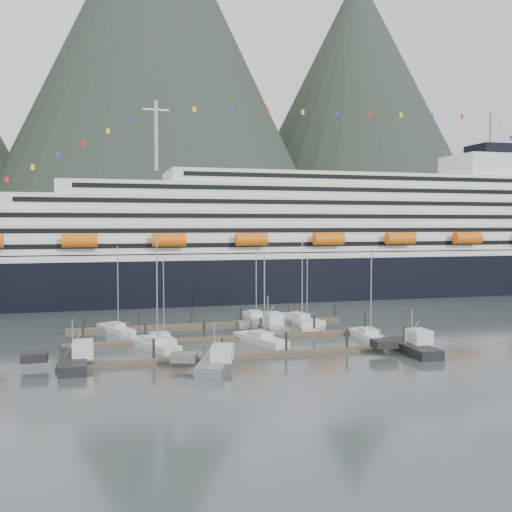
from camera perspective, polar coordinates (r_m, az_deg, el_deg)
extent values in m
plane|color=#455151|center=(91.23, 0.54, -8.19)|extent=(1600.00, 1600.00, 0.00)
cone|color=black|center=(669.31, -9.64, 16.99)|extent=(400.00, 400.00, 420.00)
cone|color=black|center=(789.07, 9.58, 12.98)|extent=(360.00, 360.00, 360.00)
cube|color=black|center=(150.12, 4.04, -2.24)|extent=(210.00, 28.00, 12.00)
cube|color=silver|center=(149.67, 4.05, 0.24)|extent=(205.80, 27.44, 1.50)
cube|color=silver|center=(151.28, 5.85, 1.24)|extent=(185.00, 26.00, 3.20)
cube|color=black|center=(139.18, 7.77, 1.15)|extent=(175.75, 0.20, 1.00)
cube|color=silver|center=(151.95, 6.56, 2.45)|extent=(180.00, 25.00, 3.20)
cube|color=black|center=(140.37, 8.46, 2.46)|extent=(171.00, 0.20, 1.00)
cube|color=silver|center=(152.71, 7.26, 3.65)|extent=(172.00, 24.00, 3.20)
cube|color=black|center=(141.65, 9.13, 3.76)|extent=(163.40, 0.20, 1.00)
cube|color=silver|center=(153.55, 7.96, 4.84)|extent=(160.00, 23.00, 3.20)
cube|color=black|center=(143.01, 9.79, 5.02)|extent=(152.00, 0.20, 1.00)
cube|color=silver|center=(154.48, 8.66, 5.97)|extent=(140.00, 22.00, 3.00)
cube|color=black|center=(144.46, 10.44, 6.23)|extent=(133.00, 0.20, 1.00)
cube|color=silver|center=(155.48, 9.35, 7.05)|extent=(95.00, 20.00, 3.00)
cube|color=black|center=(146.43, 10.99, 7.35)|extent=(90.25, 0.20, 1.00)
cube|color=silver|center=(176.17, 21.40, 7.88)|extent=(22.00, 16.00, 6.00)
cube|color=black|center=(176.62, 21.42, 9.33)|extent=(10.00, 10.00, 3.00)
cylinder|color=gray|center=(143.35, -9.50, 11.22)|extent=(1.00, 1.00, 16.00)
cylinder|color=gray|center=(177.33, 21.46, 11.09)|extent=(0.80, 0.80, 10.00)
cylinder|color=#F5610C|center=(126.21, -16.42, 1.43)|extent=(7.00, 2.80, 2.80)
cylinder|color=#F5610C|center=(127.10, -8.28, 1.53)|extent=(7.00, 2.80, 2.80)
cylinder|color=#F5610C|center=(130.49, -0.41, 1.60)|extent=(7.00, 2.80, 2.80)
cylinder|color=#F5610C|center=(136.20, 6.94, 1.63)|extent=(7.00, 2.80, 2.80)
cylinder|color=#F5610C|center=(143.94, 13.59, 1.64)|extent=(7.00, 2.80, 2.80)
cylinder|color=#F5610C|center=(153.42, 19.50, 1.63)|extent=(7.00, 2.80, 2.80)
cube|color=#4E4032|center=(80.46, -0.97, -9.53)|extent=(48.00, 2.00, 0.50)
cylinder|color=black|center=(78.96, -16.31, -9.03)|extent=(0.36, 0.36, 3.20)
cylinder|color=black|center=(79.28, -9.72, -8.91)|extent=(0.36, 0.36, 3.20)
cylinder|color=black|center=(80.60, -3.26, -8.67)|extent=(0.36, 0.36, 3.20)
cylinder|color=black|center=(82.89, 2.90, -8.34)|extent=(0.36, 0.36, 3.20)
cylinder|color=black|center=(86.06, 8.66, -7.95)|extent=(0.36, 0.36, 3.20)
cylinder|color=black|center=(90.02, 13.96, -7.52)|extent=(0.36, 0.36, 3.20)
cube|color=#4E4032|center=(92.85, -2.96, -7.83)|extent=(48.00, 2.00, 0.50)
cylinder|color=black|center=(91.72, -16.15, -7.35)|extent=(0.36, 0.36, 3.20)
cylinder|color=black|center=(91.99, -10.50, -7.26)|extent=(0.36, 0.36, 3.20)
cylinder|color=black|center=(93.13, -4.93, -7.09)|extent=(0.36, 0.36, 3.20)
cylinder|color=black|center=(95.12, 0.45, -6.87)|extent=(0.36, 0.36, 3.20)
cylinder|color=black|center=(97.89, 5.57, -6.60)|extent=(0.36, 0.36, 3.20)
cylinder|color=black|center=(101.40, 10.36, -6.30)|extent=(0.36, 0.36, 3.20)
cube|color=#4E4032|center=(105.40, -4.47, -6.54)|extent=(48.00, 2.00, 0.50)
cylinder|color=black|center=(104.54, -16.04, -6.09)|extent=(0.36, 0.36, 3.20)
cylinder|color=black|center=(104.77, -11.08, -6.01)|extent=(0.36, 0.36, 3.20)
cylinder|color=black|center=(105.78, -6.19, -5.88)|extent=(0.36, 0.36, 3.20)
cylinder|color=black|center=(107.53, -1.42, -5.72)|extent=(0.36, 0.36, 3.20)
cylinder|color=black|center=(109.99, 3.16, -5.53)|extent=(0.36, 0.36, 3.20)
cylinder|color=black|center=(113.12, 7.51, -5.31)|extent=(0.36, 0.36, 3.20)
cube|color=#B5B5B5|center=(92.77, -8.89, -7.88)|extent=(3.42, 8.09, 1.22)
cube|color=#B5B5B5|center=(92.63, -8.89, -7.42)|extent=(2.14, 2.97, 0.70)
cylinder|color=gray|center=(91.03, -8.79, -4.01)|extent=(0.14, 0.14, 11.73)
cube|color=#B5B5B5|center=(87.83, -9.72, -8.50)|extent=(6.97, 11.13, 1.53)
cube|color=#B5B5B5|center=(87.63, -9.72, -7.86)|extent=(3.53, 4.37, 0.87)
cylinder|color=gray|center=(85.59, -9.41, -3.04)|extent=(0.17, 0.17, 15.53)
cube|color=#B5B5B5|center=(90.30, 0.41, -8.14)|extent=(6.26, 11.05, 1.57)
cube|color=#B5B5B5|center=(90.10, 0.41, -7.49)|extent=(3.35, 4.27, 0.90)
cylinder|color=gray|center=(88.35, 0.81, -3.84)|extent=(0.18, 0.18, 12.32)
cube|color=#B5B5B5|center=(102.68, 4.82, -6.79)|extent=(4.81, 10.48, 1.30)
cube|color=#B5B5B5|center=(102.55, 4.82, -6.34)|extent=(2.66, 3.91, 0.74)
cylinder|color=gray|center=(100.79, 4.89, -3.33)|extent=(0.15, 0.15, 11.54)
cube|color=#B5B5B5|center=(102.10, -13.20, -6.92)|extent=(6.08, 10.03, 1.37)
cube|color=#B5B5B5|center=(101.95, -13.21, -6.43)|extent=(3.11, 3.92, 0.78)
cylinder|color=gray|center=(100.22, -13.02, -2.91)|extent=(0.16, 0.16, 13.26)
cube|color=#B5B5B5|center=(111.14, -0.10, -6.03)|extent=(3.41, 10.43, 1.60)
cube|color=#B5B5B5|center=(110.98, -0.10, -5.49)|extent=(2.44, 3.70, 0.92)
cylinder|color=gray|center=(109.26, 0.02, -2.51)|extent=(0.18, 0.18, 12.34)
cube|color=#B5B5B5|center=(108.89, 4.02, -6.23)|extent=(6.62, 12.16, 1.58)
cube|color=#B5B5B5|center=(108.73, 4.02, -5.68)|extent=(3.48, 4.66, 0.90)
cylinder|color=gray|center=(106.99, 4.42, -2.20)|extent=(0.18, 0.18, 14.02)
cube|color=#B5B5B5|center=(94.80, 10.64, -7.66)|extent=(3.60, 10.06, 1.54)
cube|color=#B5B5B5|center=(94.62, 10.64, -7.06)|extent=(2.45, 3.61, 0.88)
cylinder|color=gray|center=(92.80, 10.91, -3.24)|extent=(0.18, 0.18, 13.41)
cube|color=black|center=(79.37, -17.03, -9.76)|extent=(3.50, 11.94, 1.83)
cube|color=black|center=(79.34, -20.35, -9.00)|extent=(3.15, 2.67, 1.10)
cube|color=#B5B5B5|center=(78.99, -16.18, -8.51)|extent=(2.62, 3.61, 2.01)
cube|color=black|center=(78.85, -16.19, -7.99)|extent=(2.44, 3.37, 0.46)
cylinder|color=gray|center=(78.71, -17.07, -7.41)|extent=(0.15, 0.15, 4.57)
cube|color=gray|center=(74.56, -3.99, -10.46)|extent=(6.46, 10.41, 1.80)
cube|color=gray|center=(74.98, -6.88, -9.54)|extent=(3.62, 3.10, 1.08)
cube|color=#B5B5B5|center=(74.03, -3.23, -9.19)|extent=(3.39, 3.66, 1.98)
cube|color=black|center=(73.88, -3.23, -8.65)|extent=(3.15, 3.41, 0.45)
cylinder|color=gray|center=(73.87, -4.00, -8.01)|extent=(0.14, 0.14, 4.50)
cube|color=black|center=(86.50, 14.60, -8.67)|extent=(3.35, 11.11, 1.85)
cube|color=black|center=(84.29, 12.09, -8.16)|extent=(3.15, 2.45, 1.11)
cube|color=#B5B5B5|center=(86.72, 15.25, -7.45)|extent=(2.60, 3.34, 2.04)
cube|color=black|center=(86.59, 15.26, -6.97)|extent=(2.41, 3.11, 0.46)
cylinder|color=gray|center=(85.89, 14.63, -6.48)|extent=(0.15, 0.15, 4.63)
cube|color=gray|center=(99.71, 1.13, -7.02)|extent=(4.49, 10.47, 1.85)
cube|color=gray|center=(98.09, -0.95, -6.52)|extent=(3.38, 2.58, 1.11)
cube|color=#B5B5B5|center=(99.81, 1.68, -5.98)|extent=(2.92, 3.33, 2.03)
cube|color=black|center=(99.70, 1.68, -5.56)|extent=(2.72, 3.10, 0.46)
cylinder|color=gray|center=(99.18, 1.14, -5.12)|extent=(0.15, 0.15, 4.62)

